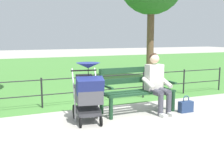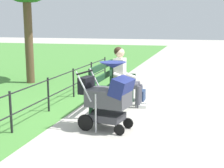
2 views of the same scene
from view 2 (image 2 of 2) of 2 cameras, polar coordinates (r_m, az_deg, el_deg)
The scene contains 6 objects.
ground_plane at distance 6.15m, azimuth -0.56°, elevation -5.81°, with size 60.00×60.00×0.00m, color #ADA89E.
park_bench at distance 6.50m, azimuth -0.39°, elevation -0.11°, with size 1.61×0.62×0.96m.
person_on_bench at distance 6.78m, azimuth 2.28°, elevation 1.63°, with size 0.53×0.74×1.28m.
stroller at distance 5.25m, azimuth -0.58°, elevation -2.01°, with size 0.63×0.95×1.15m.
handbag at distance 7.39m, azimuth 5.34°, elevation -1.98°, with size 0.32×0.14×0.37m.
park_fence at distance 6.74m, azimuth -10.34°, elevation -0.79°, with size 8.04×0.04×0.70m.
Camera 2 is at (5.66, 1.61, 1.76)m, focal length 50.81 mm.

